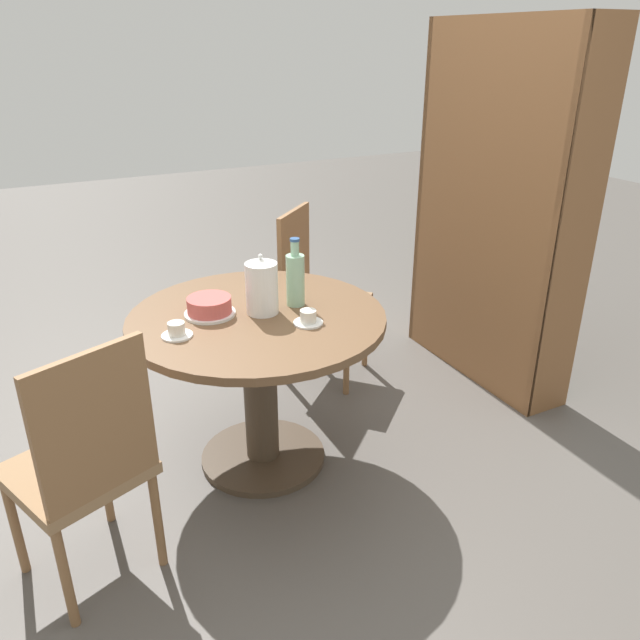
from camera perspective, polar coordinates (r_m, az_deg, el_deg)
The scene contains 11 objects.
ground_plane at distance 3.05m, azimuth -5.19°, elevation -12.47°, with size 14.00×14.00×0.00m, color #56514C.
dining_table at distance 2.76m, azimuth -5.61°, elevation -3.35°, with size 1.10×1.10×0.75m.
chair_a at distance 2.30m, azimuth -20.78°, elevation -12.14°, with size 0.55×0.55×0.97m.
chair_b at distance 3.53m, azimuth -0.40°, elevation 2.58°, with size 0.59×0.59×0.97m.
bookshelf at distance 3.55m, azimuth 15.73°, elevation 9.36°, with size 1.09×0.28×1.93m.
coffee_pot at distance 2.64m, azimuth -5.35°, elevation 3.08°, with size 0.14×0.14×0.26m.
water_bottle at distance 2.71m, azimuth -2.27°, elevation 3.84°, with size 0.08×0.08×0.30m.
cake_main at distance 2.68m, azimuth -10.07°, elevation 1.22°, with size 0.22×0.22×0.08m.
cup_a at distance 2.56m, azimuth -1.09°, elevation 0.15°, with size 0.12×0.12×0.06m.
cup_b at distance 2.95m, azimuth -5.54°, elevation 3.36°, with size 0.12×0.12×0.06m.
cup_c at distance 2.51m, azimuth -12.97°, elevation -0.98°, with size 0.12×0.12×0.06m.
Camera 1 is at (2.28, -0.87, 1.82)m, focal length 35.00 mm.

